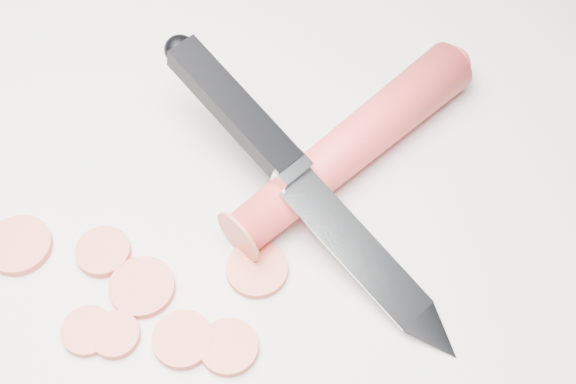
% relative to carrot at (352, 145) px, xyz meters
% --- Properties ---
extents(ground, '(2.40, 2.40, 0.00)m').
position_rel_carrot_xyz_m(ground, '(-0.07, -0.09, -0.02)').
color(ground, silver).
rests_on(ground, ground).
extents(carrot, '(0.09, 0.19, 0.03)m').
position_rel_carrot_xyz_m(carrot, '(0.00, 0.00, 0.00)').
color(carrot, red).
rests_on(carrot, ground).
extents(carrot_slice_0, '(0.04, 0.04, 0.01)m').
position_rel_carrot_xyz_m(carrot_slice_0, '(-0.07, -0.14, -0.02)').
color(carrot_slice_0, '#D8573D').
rests_on(carrot_slice_0, ground).
extents(carrot_slice_1, '(0.03, 0.03, 0.01)m').
position_rel_carrot_xyz_m(carrot_slice_1, '(-0.10, -0.13, -0.01)').
color(carrot_slice_1, '#D8573D').
rests_on(carrot_slice_1, ground).
extents(carrot_slice_2, '(0.04, 0.04, 0.01)m').
position_rel_carrot_xyz_m(carrot_slice_2, '(-0.02, -0.10, -0.02)').
color(carrot_slice_2, '#D8573D').
rests_on(carrot_slice_2, ground).
extents(carrot_slice_3, '(0.03, 0.03, 0.01)m').
position_rel_carrot_xyz_m(carrot_slice_3, '(-0.08, -0.18, -0.02)').
color(carrot_slice_3, '#D8573D').
rests_on(carrot_slice_3, ground).
extents(carrot_slice_4, '(0.03, 0.03, 0.01)m').
position_rel_carrot_xyz_m(carrot_slice_4, '(-0.03, -0.16, -0.01)').
color(carrot_slice_4, '#D8573D').
rests_on(carrot_slice_4, ground).
extents(carrot_slice_5, '(0.04, 0.04, 0.01)m').
position_rel_carrot_xyz_m(carrot_slice_5, '(-0.15, -0.15, -0.01)').
color(carrot_slice_5, '#D8573D').
rests_on(carrot_slice_5, ground).
extents(carrot_slice_6, '(0.03, 0.03, 0.01)m').
position_rel_carrot_xyz_m(carrot_slice_6, '(-0.01, -0.15, -0.01)').
color(carrot_slice_6, '#D8573D').
rests_on(carrot_slice_6, ground).
extents(carrot_slice_7, '(0.03, 0.03, 0.01)m').
position_rel_carrot_xyz_m(carrot_slice_7, '(-0.07, -0.17, -0.02)').
color(carrot_slice_7, '#D8573D').
rests_on(carrot_slice_7, ground).
extents(kitchen_knife, '(0.25, 0.11, 0.07)m').
position_rel_carrot_xyz_m(kitchen_knife, '(-0.01, -0.05, 0.02)').
color(kitchen_knife, silver).
rests_on(kitchen_knife, ground).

